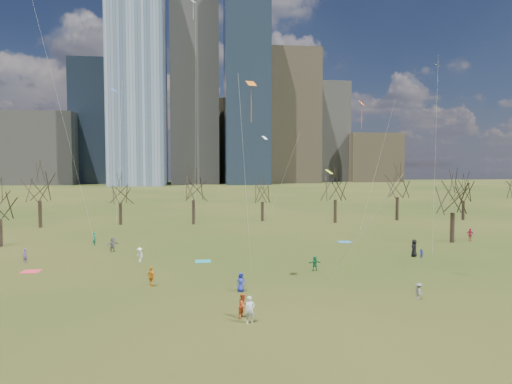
{
  "coord_description": "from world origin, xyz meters",
  "views": [
    {
      "loc": [
        -6.0,
        -36.21,
        9.91
      ],
      "look_at": [
        0.0,
        12.0,
        7.0
      ],
      "focal_mm": 32.0,
      "sensor_mm": 36.0,
      "label": 1
    }
  ],
  "objects": [
    {
      "name": "person_10",
      "position": [
        28.89,
        18.67,
        0.83
      ],
      "size": [
        1.03,
        0.57,
        1.67
      ],
      "primitive_type": "imported",
      "rotation": [
        0.0,
        0.0,
        6.11
      ],
      "color": "#B0193E",
      "rests_on": "ground"
    },
    {
      "name": "person_2",
      "position": [
        -3.24,
        -7.27,
        0.78
      ],
      "size": [
        0.94,
        0.97,
        1.57
      ],
      "primitive_type": "imported",
      "rotation": [
        0.0,
        0.0,
        0.88
      ],
      "color": "#B73F1A",
      "rests_on": "ground"
    },
    {
      "name": "blanket_navy",
      "position": [
        12.44,
        19.92,
        0.01
      ],
      "size": [
        1.6,
        1.5,
        0.03
      ],
      "primitive_type": "cube",
      "color": "#2366A7",
      "rests_on": "ground"
    },
    {
      "name": "blanket_teal",
      "position": [
        -5.68,
        10.35,
        0.01
      ],
      "size": [
        1.6,
        1.5,
        0.03
      ],
      "primitive_type": "cube",
      "color": "teal",
      "rests_on": "ground"
    },
    {
      "name": "person_1",
      "position": [
        -2.92,
        -8.43,
        0.86
      ],
      "size": [
        0.7,
        0.54,
        1.72
      ],
      "primitive_type": "imported",
      "rotation": [
        0.0,
        0.0,
        0.22
      ],
      "color": "silver",
      "rests_on": "ground"
    },
    {
      "name": "blanket_crimson",
      "position": [
        -21.59,
        7.81,
        0.01
      ],
      "size": [
        1.6,
        1.5,
        0.03
      ],
      "primitive_type": "cube",
      "color": "red",
      "rests_on": "ground"
    },
    {
      "name": "person_5",
      "position": [
        4.66,
        4.94,
        0.71
      ],
      "size": [
        1.35,
        0.55,
        1.42
      ],
      "primitive_type": "imported",
      "rotation": [
        0.0,
        0.0,
        3.24
      ],
      "color": "#1A753D",
      "rests_on": "ground"
    },
    {
      "name": "person_6",
      "position": [
        16.95,
        9.98,
        0.94
      ],
      "size": [
        1.05,
        1.09,
        1.88
      ],
      "primitive_type": "imported",
      "rotation": [
        0.0,
        0.0,
        4.0
      ],
      "color": "black",
      "rests_on": "ground"
    },
    {
      "name": "person_7",
      "position": [
        -23.58,
        11.89,
        0.72
      ],
      "size": [
        0.54,
        0.62,
        1.44
      ],
      "primitive_type": "imported",
      "rotation": [
        0.0,
        0.0,
        4.27
      ],
      "color": "#6F478F",
      "rests_on": "ground"
    },
    {
      "name": "downtown_skyline",
      "position": [
        -2.43,
        210.64,
        39.01
      ],
      "size": [
        212.5,
        78.0,
        118.0
      ],
      "color": "slate",
      "rests_on": "ground"
    },
    {
      "name": "person_8",
      "position": [
        17.28,
        9.03,
        0.49
      ],
      "size": [
        0.44,
        0.53,
        0.99
      ],
      "primitive_type": "imported",
      "rotation": [
        0.0,
        0.0,
        4.86
      ],
      "color": "#2A38B6",
      "rests_on": "ground"
    },
    {
      "name": "person_0",
      "position": [
        -2.85,
        -1.26,
        0.75
      ],
      "size": [
        0.82,
        0.61,
        1.51
      ],
      "primitive_type": "imported",
      "rotation": [
        0.0,
        0.0,
        0.2
      ],
      "color": "#242E9D",
      "rests_on": "ground"
    },
    {
      "name": "person_9",
      "position": [
        -12.12,
        11.03,
        0.72
      ],
      "size": [
        1.01,
        1.05,
        1.44
      ],
      "primitive_type": "imported",
      "rotation": [
        0.0,
        0.0,
        5.43
      ],
      "color": "white",
      "rests_on": "ground"
    },
    {
      "name": "ground",
      "position": [
        0.0,
        0.0,
        0.0
      ],
      "size": [
        500.0,
        500.0,
        0.0
      ],
      "primitive_type": "plane",
      "color": "black",
      "rests_on": "ground"
    },
    {
      "name": "person_3",
      "position": [
        9.92,
        -5.06,
        0.63
      ],
      "size": [
        0.5,
        0.83,
        1.27
      ],
      "primitive_type": "imported",
      "rotation": [
        0.0,
        0.0,
        1.6
      ],
      "color": "slate",
      "rests_on": "ground"
    },
    {
      "name": "person_4",
      "position": [
        -9.95,
        1.17,
        0.81
      ],
      "size": [
        0.92,
        0.97,
        1.62
      ],
      "primitive_type": "imported",
      "rotation": [
        0.0,
        0.0,
        2.3
      ],
      "color": "orange",
      "rests_on": "ground"
    },
    {
      "name": "bare_tree_row",
      "position": [
        -0.09,
        37.22,
        6.12
      ],
      "size": [
        113.04,
        29.8,
        9.5
      ],
      "color": "black",
      "rests_on": "ground"
    },
    {
      "name": "person_11",
      "position": [
        -15.87,
        16.79,
        0.84
      ],
      "size": [
        1.58,
        1.27,
        1.68
      ],
      "primitive_type": "imported",
      "rotation": [
        0.0,
        0.0,
        0.58
      ],
      "color": "#5D5C61",
      "rests_on": "ground"
    },
    {
      "name": "kites_airborne",
      "position": [
        6.27,
        11.17,
        13.08
      ],
      "size": [
        69.06,
        46.56,
        30.36
      ],
      "color": "orange",
      "rests_on": "ground"
    },
    {
      "name": "person_13",
      "position": [
        -18.86,
        21.35,
        0.82
      ],
      "size": [
        0.67,
        0.71,
        1.63
      ],
      "primitive_type": "imported",
      "rotation": [
        0.0,
        0.0,
        2.22
      ],
      "color": "#197257",
      "rests_on": "ground"
    }
  ]
}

